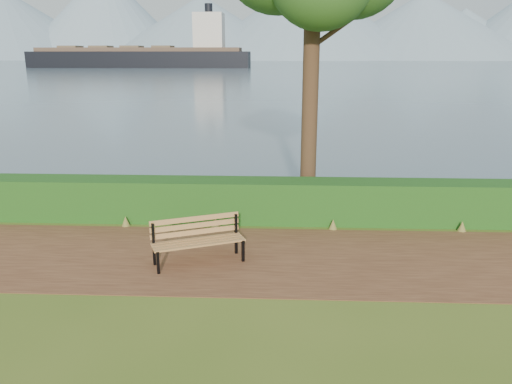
{
  "coord_description": "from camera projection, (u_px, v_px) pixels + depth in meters",
  "views": [
    {
      "loc": [
        0.34,
        -8.79,
        3.86
      ],
      "look_at": [
        -0.12,
        1.2,
        1.1
      ],
      "focal_mm": 35.0,
      "sensor_mm": 36.0,
      "label": 1
    }
  ],
  "objects": [
    {
      "name": "ground",
      "position": [
        260.0,
        264.0,
        9.51
      ],
      "size": [
        140.0,
        140.0,
        0.0
      ],
      "primitive_type": "plane",
      "color": "#45601B",
      "rests_on": "ground"
    },
    {
      "name": "path",
      "position": [
        260.0,
        258.0,
        9.8
      ],
      "size": [
        40.0,
        3.4,
        0.01
      ],
      "primitive_type": "cube",
      "color": "#542E1C",
      "rests_on": "ground"
    },
    {
      "name": "hedge",
      "position": [
        264.0,
        201.0,
        11.88
      ],
      "size": [
        32.0,
        0.85,
        1.0
      ],
      "primitive_type": "cube",
      "color": "#194B15",
      "rests_on": "ground"
    },
    {
      "name": "water",
      "position": [
        279.0,
        62.0,
        259.87
      ],
      "size": [
        700.0,
        510.0,
        0.0
      ],
      "primitive_type": "cube",
      "color": "#405667",
      "rests_on": "ground"
    },
    {
      "name": "mountains",
      "position": [
        268.0,
        23.0,
        393.54
      ],
      "size": [
        585.0,
        190.0,
        70.0
      ],
      "color": "#7890A0",
      "rests_on": "ground"
    },
    {
      "name": "bench",
      "position": [
        197.0,
        237.0,
        9.5
      ],
      "size": [
        1.8,
        1.14,
        0.87
      ],
      "rotation": [
        0.0,
        0.0,
        0.4
      ],
      "color": "black",
      "rests_on": "ground"
    },
    {
      "name": "cargo_ship",
      "position": [
        148.0,
        58.0,
        149.76
      ],
      "size": [
        66.22,
        11.27,
        20.06
      ],
      "rotation": [
        0.0,
        0.0,
        -0.01
      ],
      "color": "black",
      "rests_on": "ground"
    }
  ]
}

